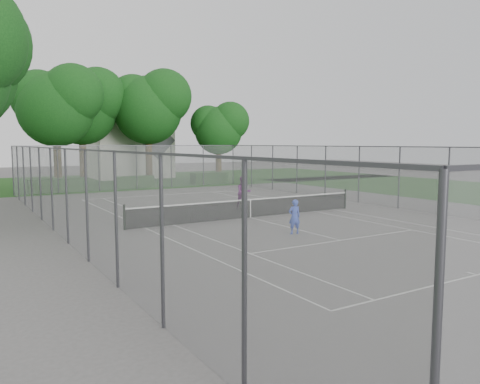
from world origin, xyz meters
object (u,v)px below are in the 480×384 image
house (130,141)px  woman_player (243,193)px  girl_player (294,217)px  tennis_net (250,208)px

house → woman_player: 26.95m
girl_player → tennis_net: bearing=-86.3°
house → tennis_net: bearing=-97.0°
tennis_net → woman_player: bearing=64.4°
woman_player → house: bearing=92.6°
girl_player → woman_player: 7.67m
tennis_net → house: size_ratio=1.31×
tennis_net → house: house is taller
house → woman_player: (-2.21, -26.68, -3.04)m
tennis_net → girl_player: bearing=-98.8°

